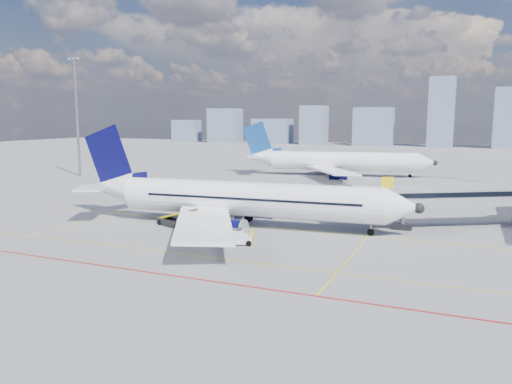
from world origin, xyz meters
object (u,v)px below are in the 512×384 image
cargo_dolly (197,228)px  main_aircraft (235,199)px  belt_loader (174,221)px  ramp_worker (252,237)px  baggage_tug (240,237)px  second_aircraft (335,161)px

cargo_dolly → main_aircraft: bearing=86.5°
belt_loader → ramp_worker: bearing=2.0°
baggage_tug → cargo_dolly: size_ratio=0.63×
second_aircraft → belt_loader: size_ratio=6.61×
main_aircraft → second_aircraft: second_aircraft is taller
main_aircraft → cargo_dolly: 8.17m
cargo_dolly → ramp_worker: 6.36m
second_aircraft → ramp_worker: 63.63m
main_aircraft → belt_loader: size_ratio=6.55×
main_aircraft → belt_loader: main_aircraft is taller
baggage_tug → belt_loader: belt_loader is taller
belt_loader → second_aircraft: bearing=108.1°
main_aircraft → cargo_dolly: (-0.73, -7.89, -1.99)m
belt_loader → ramp_worker: size_ratio=3.63×
ramp_worker → baggage_tug: bearing=115.4°
main_aircraft → second_aircraft: (-1.87, 55.29, -0.00)m
cargo_dolly → second_aircraft: bearing=92.8°
cargo_dolly → belt_loader: bearing=143.1°
second_aircraft → cargo_dolly: size_ratio=10.26×
main_aircraft → ramp_worker: bearing=-58.8°
ramp_worker → cargo_dolly: bearing=111.4°
baggage_tug → cargo_dolly: bearing=163.6°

